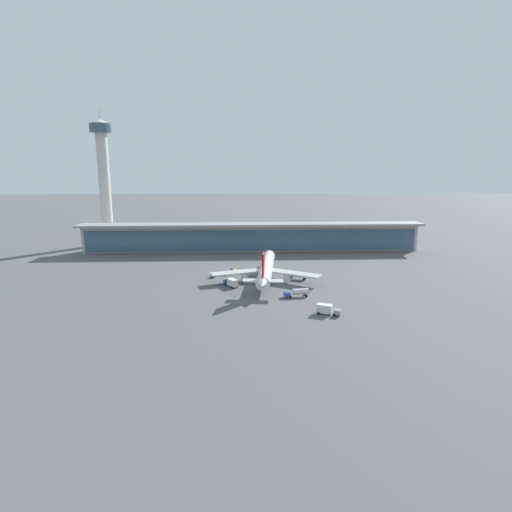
# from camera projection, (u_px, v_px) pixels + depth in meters

# --- Properties ---
(ground_plane) EXTENTS (1200.00, 1200.00, 0.00)m
(ground_plane) POSITION_uv_depth(u_px,v_px,m) (258.00, 280.00, 164.85)
(ground_plane) COLOR #515154
(airliner_on_stand) EXTENTS (43.54, 57.00, 15.18)m
(airliner_on_stand) POSITION_uv_depth(u_px,v_px,m) (266.00, 269.00, 164.04)
(airliner_on_stand) COLOR white
(airliner_on_stand) RESTS_ON ground
(service_truck_near_nose_grey) EXTENTS (2.48, 3.24, 2.05)m
(service_truck_near_nose_grey) POSITION_uv_depth(u_px,v_px,m) (213.00, 275.00, 169.24)
(service_truck_near_nose_grey) COLOR gray
(service_truck_near_nose_grey) RESTS_ON ground
(service_truck_under_wing_blue) EXTENTS (8.84, 3.59, 2.95)m
(service_truck_under_wing_blue) POSITION_uv_depth(u_px,v_px,m) (297.00, 292.00, 143.18)
(service_truck_under_wing_blue) COLOR #234C9E
(service_truck_under_wing_blue) RESTS_ON ground
(service_truck_mid_apron_olive) EXTENTS (8.74, 5.68, 2.95)m
(service_truck_mid_apron_olive) POSITION_uv_depth(u_px,v_px,m) (297.00, 275.00, 166.30)
(service_truck_mid_apron_olive) COLOR olive
(service_truck_mid_apron_olive) RESTS_ON ground
(service_truck_by_tail_yellow) EXTENTS (3.01, 6.93, 2.70)m
(service_truck_by_tail_yellow) POSITION_uv_depth(u_px,v_px,m) (233.00, 271.00, 177.20)
(service_truck_by_tail_yellow) COLOR yellow
(service_truck_by_tail_yellow) RESTS_ON ground
(service_truck_on_taxiway_blue) EXTENTS (5.87, 7.39, 3.10)m
(service_truck_on_taxiway_blue) POSITION_uv_depth(u_px,v_px,m) (231.00, 282.00, 155.64)
(service_truck_on_taxiway_blue) COLOR #234C9E
(service_truck_on_taxiway_blue) RESTS_ON ground
(service_truck_at_far_stand_grey) EXTENTS (7.61, 5.01, 3.10)m
(service_truck_at_far_stand_grey) POSITION_uv_depth(u_px,v_px,m) (327.00, 309.00, 125.80)
(service_truck_at_far_stand_grey) COLOR gray
(service_truck_at_far_stand_grey) RESTS_ON ground
(terminal_building) EXTENTS (183.60, 12.80, 15.20)m
(terminal_building) POSITION_uv_depth(u_px,v_px,m) (252.00, 237.00, 223.39)
(terminal_building) COLOR beige
(terminal_building) RESTS_ON ground
(control_tower) EXTENTS (12.00, 12.00, 76.18)m
(control_tower) POSITION_uv_depth(u_px,v_px,m) (104.00, 173.00, 236.65)
(control_tower) COLOR beige
(control_tower) RESTS_ON ground
(safety_cone_alpha) EXTENTS (0.62, 0.62, 0.70)m
(safety_cone_alpha) POSITION_uv_depth(u_px,v_px,m) (235.00, 296.00, 143.51)
(safety_cone_alpha) COLOR orange
(safety_cone_alpha) RESTS_ON ground
(safety_cone_bravo) EXTENTS (0.62, 0.62, 0.70)m
(safety_cone_bravo) POSITION_uv_depth(u_px,v_px,m) (231.00, 294.00, 146.01)
(safety_cone_bravo) COLOR orange
(safety_cone_bravo) RESTS_ON ground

